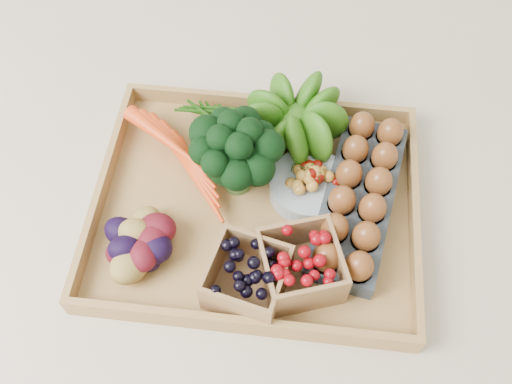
# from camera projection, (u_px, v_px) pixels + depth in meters

# --- Properties ---
(ground) EXTENTS (4.00, 4.00, 0.00)m
(ground) POSITION_uv_depth(u_px,v_px,m) (256.00, 210.00, 1.01)
(ground) COLOR beige
(ground) RESTS_ON ground
(tray) EXTENTS (0.55, 0.45, 0.01)m
(tray) POSITION_uv_depth(u_px,v_px,m) (256.00, 208.00, 1.00)
(tray) COLOR #AA8147
(tray) RESTS_ON ground
(carrots) EXTENTS (0.20, 0.14, 0.05)m
(carrots) POSITION_uv_depth(u_px,v_px,m) (189.00, 162.00, 1.01)
(carrots) COLOR #EF4414
(carrots) RESTS_ON tray
(lettuce) EXTENTS (0.13, 0.13, 0.13)m
(lettuce) POSITION_uv_depth(u_px,v_px,m) (295.00, 117.00, 1.01)
(lettuce) COLOR #20490B
(lettuce) RESTS_ON tray
(broccoli) EXTENTS (0.16, 0.16, 0.12)m
(broccoli) POSITION_uv_depth(u_px,v_px,m) (236.00, 165.00, 0.96)
(broccoli) COLOR black
(broccoli) RESTS_ON tray
(cherry_bowl) EXTENTS (0.14, 0.14, 0.04)m
(cherry_bowl) POSITION_uv_depth(u_px,v_px,m) (309.00, 186.00, 0.99)
(cherry_bowl) COLOR #8C9EA5
(cherry_bowl) RESTS_ON tray
(egg_carton) EXTENTS (0.17, 0.34, 0.04)m
(egg_carton) POSITION_uv_depth(u_px,v_px,m) (358.00, 201.00, 0.98)
(egg_carton) COLOR #384148
(egg_carton) RESTS_ON tray
(potatoes) EXTENTS (0.15, 0.15, 0.08)m
(potatoes) POSITION_uv_depth(u_px,v_px,m) (139.00, 243.00, 0.91)
(potatoes) COLOR #450B14
(potatoes) RESTS_ON tray
(punnet_blackberry) EXTENTS (0.14, 0.14, 0.08)m
(punnet_blackberry) POSITION_uv_depth(u_px,v_px,m) (247.00, 277.00, 0.88)
(punnet_blackberry) COLOR black
(punnet_blackberry) RESTS_ON tray
(punnet_raspberry) EXTENTS (0.15, 0.15, 0.08)m
(punnet_raspberry) POSITION_uv_depth(u_px,v_px,m) (301.00, 266.00, 0.89)
(punnet_raspberry) COLOR maroon
(punnet_raspberry) RESTS_ON tray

